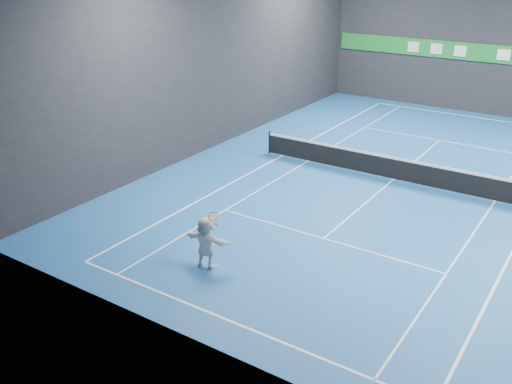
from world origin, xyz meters
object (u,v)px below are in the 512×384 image
Objects in this scene: player at (206,242)px; tennis_ball at (196,190)px; tennis_racket at (213,218)px; tennis_net at (395,168)px.

tennis_ball reaches higher than player.
tennis_ball is 0.97m from tennis_racket.
tennis_racket is at bearing -176.73° from player.
player is at bearing 5.63° from tennis_ball.
tennis_ball is at bearing -103.57° from tennis_net.
tennis_ball is at bearing -0.62° from player.
tennis_net is at bearing 76.43° from tennis_ball.
tennis_racket reaches higher than tennis_net.
tennis_racket is (0.54, 0.07, -0.80)m from tennis_ball.
tennis_racket is at bearing 7.71° from tennis_ball.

